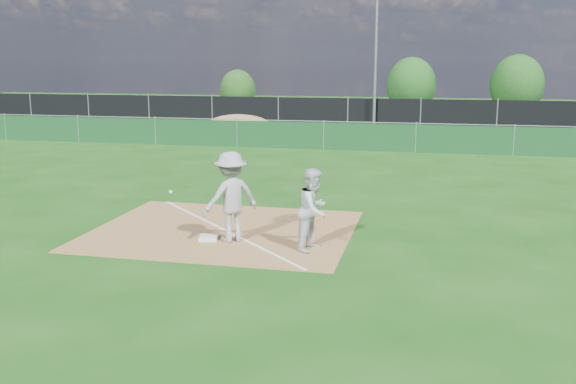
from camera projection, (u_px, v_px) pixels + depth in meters
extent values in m
plane|color=#15490F|center=(301.00, 168.00, 23.67)|extent=(90.00, 90.00, 0.00)
cube|color=olive|center=(224.00, 230.00, 15.07)|extent=(6.00, 5.00, 0.02)
cube|color=white|center=(224.00, 230.00, 15.07)|extent=(5.01, 5.01, 0.01)
cube|color=#103C1B|center=(324.00, 136.00, 28.32)|extent=(44.00, 0.05, 1.20)
ellipsoid|color=#99734A|center=(239.00, 126.00, 32.74)|extent=(3.38, 2.60, 1.17)
cube|color=black|center=(348.00, 114.00, 35.89)|extent=(46.00, 0.04, 1.80)
cube|color=black|center=(358.00, 122.00, 40.85)|extent=(46.00, 9.00, 0.01)
cylinder|color=slate|center=(376.00, 58.00, 34.65)|extent=(0.16, 0.16, 8.00)
cube|color=white|center=(209.00, 238.00, 14.24)|extent=(0.47, 0.47, 0.08)
imported|color=#B0B0B2|center=(231.00, 197.00, 13.96)|extent=(1.43, 1.42, 1.99)
sphere|color=white|center=(171.00, 192.00, 14.37)|extent=(0.08, 0.08, 0.08)
imported|color=silver|center=(314.00, 209.00, 13.40)|extent=(0.89, 1.01, 1.75)
imported|color=#9EA0A5|center=(241.00, 108.00, 40.98)|extent=(5.18, 3.58, 1.64)
imported|color=black|center=(352.00, 112.00, 39.57)|extent=(4.51, 2.85, 1.40)
imported|color=black|center=(409.00, 113.00, 40.03)|extent=(4.42, 2.04, 1.25)
cylinder|color=#382316|center=(238.00, 106.00, 47.89)|extent=(0.24, 0.24, 0.89)
ellipsoid|color=#1B4814|center=(238.00, 90.00, 47.65)|extent=(2.66, 2.66, 3.06)
cylinder|color=#382316|center=(410.00, 107.00, 45.40)|extent=(0.24, 0.24, 1.14)
ellipsoid|color=#184C15|center=(411.00, 85.00, 45.09)|extent=(3.43, 3.43, 3.94)
cylinder|color=#382316|center=(515.00, 108.00, 44.11)|extent=(0.24, 0.24, 1.19)
ellipsoid|color=#174A15|center=(517.00, 85.00, 43.78)|extent=(3.58, 3.58, 4.12)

